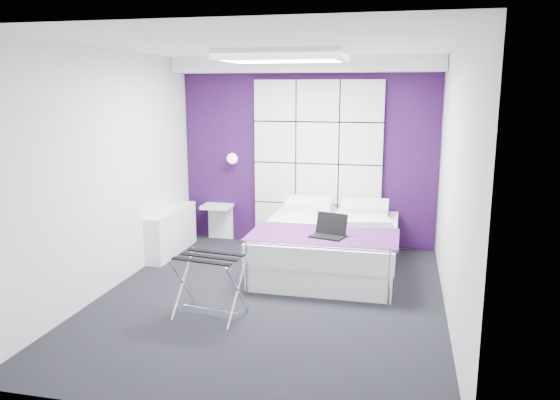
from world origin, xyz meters
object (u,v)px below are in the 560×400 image
Objects in this scene: luggage_rack at (210,286)px; radiator at (172,232)px; nightstand at (217,206)px; wall_lamp at (233,158)px; laptop at (329,231)px; bed at (329,245)px.

radiator is at bearing 131.28° from luggage_rack.
radiator is 0.85m from nightstand.
luggage_rack is (0.82, -2.58, -0.21)m from nightstand.
radiator is 2.22m from luggage_rack.
radiator is 2.85× the size of nightstand.
wall_lamp reaches higher than radiator.
nightstand is (0.40, 0.72, 0.21)m from radiator.
nightstand is (-0.24, -0.04, -0.71)m from wall_lamp.
radiator is at bearing -118.97° from nightstand.
nightstand is at bearing 115.66° from luggage_rack.
wall_lamp is at bearing 152.93° from laptop.
bed is at bearing -26.89° from nightstand.
luggage_rack is (1.22, -1.86, 0.01)m from radiator.
wall_lamp is at bearing 49.90° from radiator.
bed reaches higher than radiator.
luggage_rack reaches higher than nightstand.
wall_lamp is at bearing 110.49° from luggage_rack.
bed is at bearing 113.06° from laptop.
radiator is at bearing 177.95° from laptop.
bed is 1.99m from nightstand.
bed is 1.93m from luggage_rack.
laptop reaches higher than nightstand.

